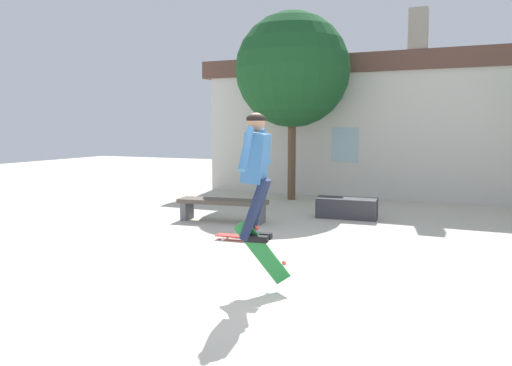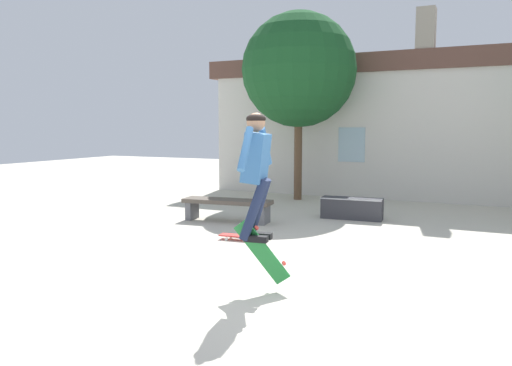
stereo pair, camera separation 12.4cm
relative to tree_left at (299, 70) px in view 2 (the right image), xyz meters
name	(u,v)px [view 2 (the right image)]	position (x,y,z in m)	size (l,w,h in m)	color
ground_plane	(291,292)	(2.46, -6.84, -3.28)	(40.00, 40.00, 0.00)	beige
building_backdrop	(405,123)	(2.46, 1.09, -1.31)	(11.09, 0.52, 4.74)	beige
tree_left	(299,70)	(0.00, 0.00, 0.00)	(2.87, 2.87, 4.72)	brown
park_bench	(227,205)	(-0.22, -3.39, -2.95)	(1.83, 0.66, 0.44)	brown
skate_ledge	(352,208)	(1.95, -2.09, -3.06)	(1.25, 0.46, 0.43)	#38383D
skater	(256,165)	(2.07, -6.94, -1.83)	(0.36, 1.12, 1.44)	teal
skateboard_flipping	(262,252)	(2.14, -6.94, -2.82)	(0.66, 0.23, 0.77)	#237F38
skateboard_resting	(242,236)	(0.79, -4.76, -3.21)	(0.78, 0.27, 0.08)	red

